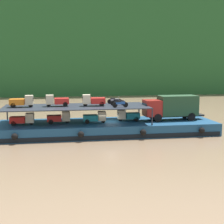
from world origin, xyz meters
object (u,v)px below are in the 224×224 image
covered_lorry (172,107)px  mini_truck_upper_stern (22,101)px  motorcycle_upper_centre (118,102)px  motorcycle_upper_stbd (114,100)px  motorcycle_upper_port (120,104)px  mini_truck_lower_fore (128,115)px  mini_truck_upper_fore (93,100)px  mini_truck_upper_mid (57,101)px  mini_truck_lower_mid (95,117)px  mini_truck_lower_aft (59,118)px  mini_truck_lower_stern (23,119)px  cargo_barge (108,128)px

covered_lorry → mini_truck_upper_stern: size_ratio=2.88×
motorcycle_upper_centre → motorcycle_upper_stbd: (-0.09, 1.95, 0.00)m
mini_truck_upper_stern → motorcycle_upper_port: (11.36, -2.14, -0.26)m
mini_truck_lower_fore → mini_truck_upper_stern: size_ratio=1.00×
mini_truck_upper_fore → motorcycle_upper_centre: 3.02m
mini_truck_upper_mid → motorcycle_upper_centre: bearing=-2.4°
mini_truck_lower_mid → mini_truck_upper_stern: mini_truck_upper_stern is taller
covered_lorry → mini_truck_lower_aft: covered_lorry is taller
mini_truck_lower_stern → motorcycle_upper_port: 11.48m
mini_truck_upper_mid → motorcycle_upper_centre: size_ratio=1.46×
motorcycle_upper_port → motorcycle_upper_centre: (0.08, 1.95, 0.00)m
mini_truck_lower_mid → mini_truck_lower_fore: 4.35m
mini_truck_lower_mid → mini_truck_upper_mid: bearing=169.2°
cargo_barge → mini_truck_lower_mid: mini_truck_lower_mid is taller
mini_truck_lower_aft → mini_truck_upper_fore: 4.62m
mini_truck_lower_aft → mini_truck_upper_fore: size_ratio=1.01×
mini_truck_upper_stern → motorcycle_upper_port: 11.56m
mini_truck_upper_mid → mini_truck_lower_mid: bearing=-10.8°
mini_truck_upper_stern → mini_truck_upper_fore: size_ratio=1.00×
mini_truck_upper_stern → mini_truck_lower_stern: bearing=-83.8°
mini_truck_lower_fore → mini_truck_upper_stern: 12.95m
mini_truck_lower_stern → mini_truck_lower_fore: 12.75m
mini_truck_lower_mid → mini_truck_upper_mid: mini_truck_upper_mid is taller
mini_truck_lower_aft → covered_lorry: bearing=0.8°
covered_lorry → mini_truck_upper_stern: (-18.40, 0.13, 1.00)m
mini_truck_lower_stern → mini_truck_lower_mid: 8.45m
motorcycle_upper_stbd → mini_truck_lower_fore: bearing=-47.7°
mini_truck_upper_mid → motorcycle_upper_stbd: bearing=12.7°
motorcycle_upper_centre → mini_truck_lower_fore: bearing=14.3°
mini_truck_lower_fore → mini_truck_upper_mid: bearing=-179.7°
mini_truck_lower_mid → motorcycle_upper_centre: (2.90, 0.55, 1.74)m
mini_truck_lower_aft → motorcycle_upper_centre: bearing=1.0°
cargo_barge → mini_truck_upper_stern: mini_truck_upper_stern is taller
mini_truck_upper_mid → mini_truck_upper_fore: bearing=-4.0°
covered_lorry → mini_truck_upper_fore: bearing=-179.6°
mini_truck_lower_aft → mini_truck_lower_fore: bearing=3.2°
mini_truck_lower_stern → mini_truck_upper_mid: bearing=12.7°
mini_truck_upper_stern → covered_lorry: bearing=-0.4°
motorcycle_upper_stbd → mini_truck_upper_fore: bearing=-146.3°
covered_lorry → mini_truck_lower_mid: (-9.86, -0.61, -1.00)m
mini_truck_upper_mid → covered_lorry: bearing=-1.0°
mini_truck_upper_stern → motorcycle_upper_stbd: mini_truck_upper_stern is taller
mini_truck_upper_stern → motorcycle_upper_stbd: size_ratio=1.45×
mini_truck_lower_fore → motorcycle_upper_port: motorcycle_upper_port is taller
cargo_barge → mini_truck_lower_fore: (2.64, 0.37, 1.44)m
mini_truck_lower_stern → motorcycle_upper_centre: bearing=3.0°
mini_truck_lower_stern → motorcycle_upper_port: motorcycle_upper_port is taller
mini_truck_lower_stern → mini_truck_lower_fore: (12.71, 0.94, 0.00)m
cargo_barge → motorcycle_upper_centre: bearing=1.2°
mini_truck_lower_mid → motorcycle_upper_port: size_ratio=1.45×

